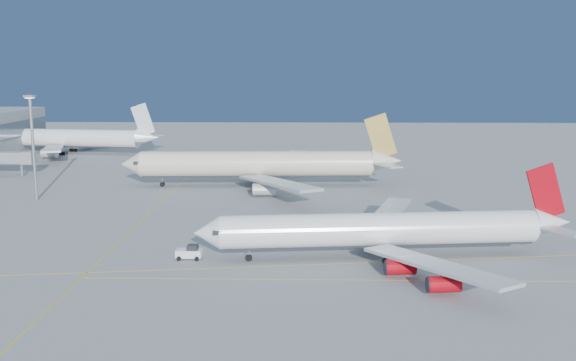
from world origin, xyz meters
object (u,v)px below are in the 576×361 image
Objects in this scene: airliner_third at (68,138)px; light_mast at (33,139)px; airliner_virgin at (387,230)px; pushback_tug at (190,252)px; airliner_etihad at (263,164)px.

airliner_third is 82.61m from light_mast.
airliner_third is (-95.01, 122.07, 0.94)m from airliner_virgin.
airliner_virgin is at bearing 4.55° from pushback_tug.
airliner_etihad is at bearing 104.71° from airliner_virgin.
airliner_virgin is 85.52m from light_mast.
airliner_etihad reaches higher than pushback_tug.
airliner_virgin is at bearing -44.97° from airliner_third.
pushback_tug is 62.66m from light_mast.
light_mast is (-73.44, 42.79, 9.46)m from airliner_virgin.
pushback_tug is (-7.57, -62.73, -4.58)m from airliner_etihad.
airliner_etihad is 3.00× the size of light_mast.
airliner_third is at bearing 119.35° from pushback_tug.
light_mast reaches higher than airliner_virgin.
airliner_etihad reaches higher than airliner_third.
light_mast is (-42.50, 44.20, 12.88)m from pushback_tug.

